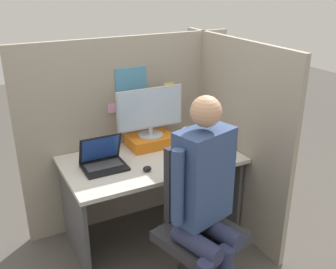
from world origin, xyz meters
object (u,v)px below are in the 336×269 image
carrot_toy (177,161)px  person (205,195)px  laptop (103,161)px  paper_box (151,141)px  coffee_mug (187,134)px  stapler (224,145)px  office_chair (196,218)px  monitor (150,111)px

carrot_toy → person: person is taller
laptop → paper_box: bearing=22.1°
laptop → coffee_mug: laptop is taller
person → laptop: bearing=113.9°
stapler → office_chair: size_ratio=0.13×
paper_box → monitor: (-0.00, 0.00, 0.25)m
paper_box → coffee_mug: coffee_mug is taller
carrot_toy → person: size_ratio=0.12×
paper_box → carrot_toy: size_ratio=2.20×
stapler → office_chair: bearing=-137.6°
monitor → coffee_mug: size_ratio=5.73×
paper_box → office_chair: bearing=-94.9°
carrot_toy → person: (-0.14, -0.60, 0.08)m
carrot_toy → office_chair: bearing=-102.9°
stapler → carrot_toy: bearing=-171.3°
laptop → carrot_toy: size_ratio=1.88×
stapler → person: bearing=-132.3°
coffee_mug → office_chair: bearing=-116.0°
carrot_toy → office_chair: office_chair is taller
office_chair → person: size_ratio=0.73×
laptop → person: size_ratio=0.22×
paper_box → office_chair: 0.86m
paper_box → laptop: 0.50m
paper_box → office_chair: office_chair is taller
stapler → office_chair: office_chair is taller
monitor → person: bearing=-96.6°
coffee_mug → person: bearing=-114.4°
carrot_toy → office_chair: (-0.10, -0.45, -0.19)m
person → coffee_mug: size_ratio=14.31×
monitor → person: person is taller
coffee_mug → stapler: bearing=-60.4°
carrot_toy → person: bearing=-103.5°
monitor → carrot_toy: 0.48m
laptop → office_chair: 0.79m
office_chair → paper_box: bearing=85.1°
office_chair → stapler: bearing=42.4°
carrot_toy → coffee_mug: bearing=51.4°
stapler → coffee_mug: coffee_mug is taller
paper_box → person: bearing=-96.6°
monitor → office_chair: bearing=-94.9°
stapler → carrot_toy: (-0.47, -0.07, -0.01)m
person → paper_box: bearing=83.4°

